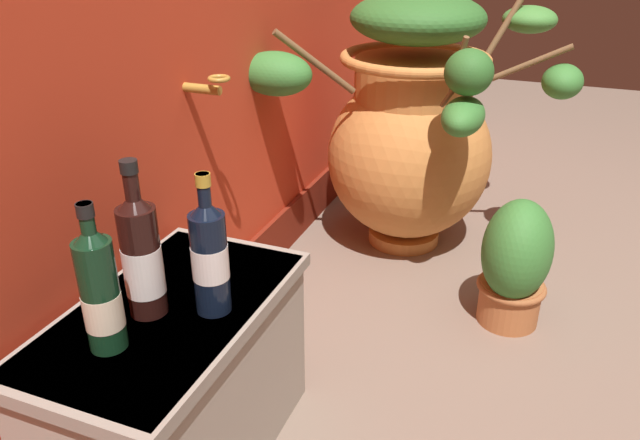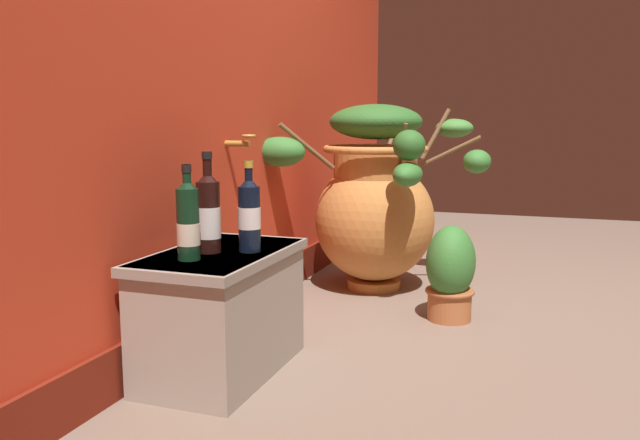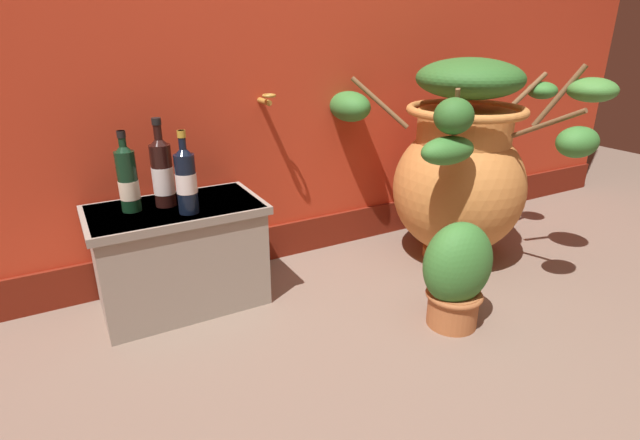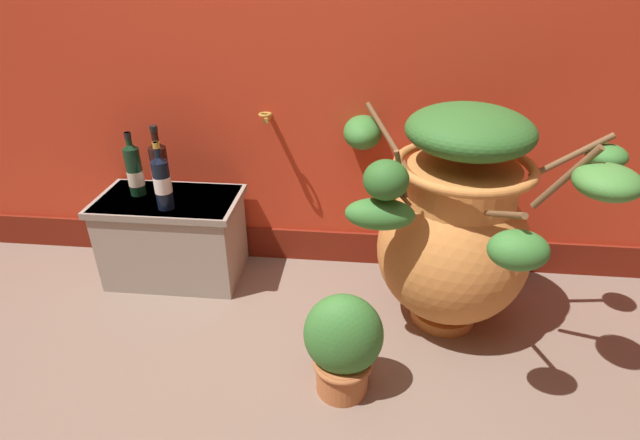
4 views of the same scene
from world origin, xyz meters
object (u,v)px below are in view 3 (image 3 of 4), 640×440
at_px(wine_bottle_right, 186,178).
at_px(wine_bottle_left, 162,171).
at_px(terracotta_urn, 461,166).
at_px(wine_bottle_middle, 128,178).
at_px(potted_shrub, 457,274).

bearing_deg(wine_bottle_right, wine_bottle_left, 114.96).
bearing_deg(terracotta_urn, wine_bottle_middle, 170.42).
height_order(terracotta_urn, wine_bottle_right, terracotta_urn).
height_order(wine_bottle_left, wine_bottle_middle, wine_bottle_left).
bearing_deg(wine_bottle_middle, wine_bottle_right, -34.17).
distance_m(wine_bottle_right, potted_shrub, 1.02).
bearing_deg(terracotta_urn, wine_bottle_right, 174.66).
bearing_deg(wine_bottle_right, wine_bottle_middle, 145.83).
bearing_deg(wine_bottle_left, wine_bottle_right, -65.04).
relative_size(terracotta_urn, wine_bottle_middle, 3.47).
distance_m(wine_bottle_left, wine_bottle_right, 0.13).
relative_size(terracotta_urn, wine_bottle_left, 3.11).
relative_size(wine_bottle_middle, potted_shrub, 0.72).
distance_m(wine_bottle_middle, potted_shrub, 1.22).
bearing_deg(terracotta_urn, potted_shrub, -132.83).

